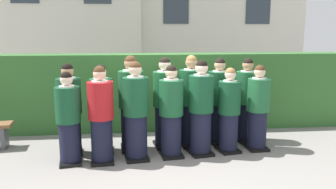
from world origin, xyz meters
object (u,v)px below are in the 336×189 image
student_in_red_blazer (101,117)px  student_rear_row_6 (246,102)px  student_front_row_4 (201,110)px  student_rear_row_2 (131,106)px  student_rear_row_5 (219,103)px  student_front_row_2 (136,113)px  student_rear_row_1 (102,111)px  student_front_row_0 (69,121)px  student_front_row_6 (258,110)px  student_front_row_3 (171,114)px  student_rear_row_3 (165,105)px  student_front_row_5 (229,112)px  student_rear_row_0 (70,112)px  student_rear_row_4 (191,103)px

student_in_red_blazer → student_rear_row_6: size_ratio=0.98×
student_front_row_4 → student_rear_row_2: 1.26m
student_rear_row_5 → student_front_row_2: bearing=-156.1°
student_front_row_4 → student_rear_row_1: (-1.74, 0.31, -0.04)m
student_rear_row_6 → student_front_row_2: bearing=-160.9°
student_front_row_0 → student_rear_row_1: 0.72m
student_rear_row_6 → student_in_red_blazer: bearing=-162.9°
student_front_row_2 → student_front_row_6: 2.24m
student_in_red_blazer → student_front_row_3: 1.19m
student_front_row_2 → student_front_row_0: bearing=-174.9°
student_front_row_2 → student_rear_row_6: size_ratio=1.01×
student_front_row_0 → student_rear_row_2: student_rear_row_2 is taller
student_front_row_4 → student_rear_row_3: student_rear_row_3 is taller
student_front_row_6 → student_front_row_5: bearing=-172.9°
student_rear_row_0 → student_rear_row_1: 0.55m
student_front_row_0 → student_rear_row_2: (1.01, 0.57, 0.10)m
student_in_red_blazer → student_rear_row_4: 1.76m
student_in_red_blazer → student_front_row_4: (1.71, 0.22, 0.03)m
student_in_red_blazer → student_rear_row_0: student_rear_row_0 is taller
student_in_red_blazer → student_front_row_4: size_ratio=0.96×
student_front_row_4 → student_rear_row_2: bearing=164.3°
student_front_row_2 → student_front_row_3: student_front_row_2 is taller
student_rear_row_0 → student_rear_row_5: (2.76, 0.37, 0.02)m
student_in_red_blazer → student_rear_row_4: bearing=23.3°
student_front_row_3 → student_rear_row_3: student_rear_row_3 is taller
student_rear_row_1 → student_rear_row_3: (1.15, 0.15, 0.05)m
student_rear_row_3 → student_rear_row_5: student_rear_row_3 is taller
student_front_row_6 → student_rear_row_2: (-2.30, 0.20, 0.08)m
student_front_row_4 → student_rear_row_4: bearing=101.2°
student_in_red_blazer → student_front_row_6: bearing=7.3°
student_rear_row_1 → student_rear_row_5: bearing=7.1°
student_front_row_2 → student_rear_row_5: 1.76m
student_front_row_2 → student_rear_row_3: 0.80m
student_front_row_6 → student_rear_row_1: (-2.83, 0.17, 0.01)m
student_rear_row_3 → student_front_row_4: bearing=-37.9°
student_in_red_blazer → student_rear_row_2: student_rear_row_2 is taller
student_front_row_4 → student_front_row_5: size_ratio=1.09×
student_front_row_4 → student_rear_row_6: student_front_row_4 is taller
student_in_red_blazer → student_rear_row_1: 0.53m
student_rear_row_5 → student_front_row_6: bearing=-35.9°
student_front_row_0 → student_rear_row_5: bearing=16.7°
student_front_row_2 → student_rear_row_0: student_front_row_2 is taller
student_front_row_5 → student_rear_row_0: (-2.82, 0.15, 0.04)m
student_front_row_4 → student_rear_row_3: (-0.59, 0.46, 0.01)m
student_front_row_5 → student_rear_row_4: student_rear_row_4 is taller
student_rear_row_4 → student_rear_row_3: bearing=-178.1°
student_in_red_blazer → student_front_row_5: size_ratio=1.05×
student_rear_row_2 → student_rear_row_6: (2.25, 0.29, -0.04)m
student_front_row_2 → student_front_row_6: student_front_row_2 is taller
student_front_row_4 → student_front_row_6: 1.10m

